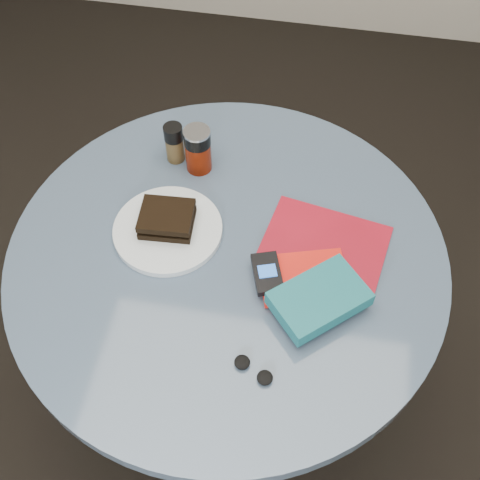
% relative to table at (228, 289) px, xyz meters
% --- Properties ---
extents(ground, '(4.00, 4.00, 0.00)m').
position_rel_table_xyz_m(ground, '(0.00, 0.00, -0.59)').
color(ground, black).
rests_on(ground, ground).
extents(table, '(1.00, 1.00, 0.75)m').
position_rel_table_xyz_m(table, '(0.00, 0.00, 0.00)').
color(table, black).
rests_on(table, ground).
extents(plate, '(0.30, 0.30, 0.02)m').
position_rel_table_xyz_m(plate, '(-0.14, 0.03, 0.17)').
color(plate, white).
rests_on(plate, table).
extents(sandwich, '(0.13, 0.11, 0.04)m').
position_rel_table_xyz_m(sandwich, '(-0.15, 0.04, 0.20)').
color(sandwich, black).
rests_on(sandwich, plate).
extents(soda_can, '(0.08, 0.08, 0.12)m').
position_rel_table_xyz_m(soda_can, '(-0.12, 0.24, 0.23)').
color(soda_can, maroon).
rests_on(soda_can, table).
extents(pepper_grinder, '(0.06, 0.06, 0.11)m').
position_rel_table_xyz_m(pepper_grinder, '(-0.18, 0.26, 0.22)').
color(pepper_grinder, '#503F22').
rests_on(pepper_grinder, table).
extents(magazine, '(0.31, 0.25, 0.00)m').
position_rel_table_xyz_m(magazine, '(0.22, 0.06, 0.17)').
color(magazine, maroon).
rests_on(magazine, table).
extents(red_book, '(0.22, 0.17, 0.02)m').
position_rel_table_xyz_m(red_book, '(0.18, -0.05, 0.18)').
color(red_book, red).
rests_on(red_book, magazine).
extents(novel, '(0.22, 0.22, 0.04)m').
position_rel_table_xyz_m(novel, '(0.22, -0.11, 0.20)').
color(novel, '#155C66').
rests_on(novel, red_book).
extents(mp3_player, '(0.09, 0.11, 0.02)m').
position_rel_table_xyz_m(mp3_player, '(0.10, -0.06, 0.19)').
color(mp3_player, black).
rests_on(mp3_player, red_book).
extents(headphones, '(0.09, 0.07, 0.02)m').
position_rel_table_xyz_m(headphones, '(0.11, -0.28, 0.17)').
color(headphones, black).
rests_on(headphones, table).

